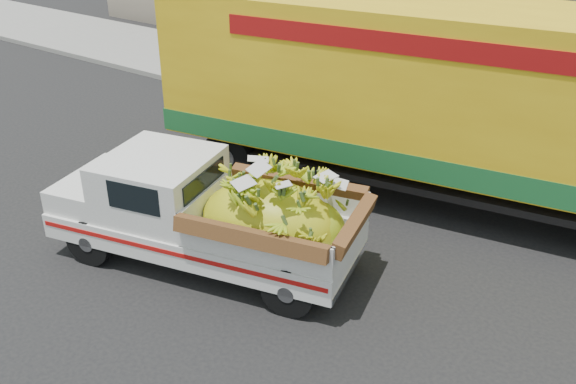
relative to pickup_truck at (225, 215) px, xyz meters
The scene contains 5 objects.
ground 1.16m from the pickup_truck, 54.51° to the left, with size 100.00×100.00×0.00m, color black.
curb 6.73m from the pickup_truck, 86.74° to the left, with size 60.00×0.25×0.15m, color gray.
sidewalk 8.81m from the pickup_truck, 87.52° to the left, with size 60.00×4.00×0.14m, color gray.
pickup_truck is the anchor object (origin of this frame).
semi_trailer 4.92m from the pickup_truck, 61.85° to the left, with size 12.07×4.33×3.80m.
Camera 1 is at (5.64, -7.21, 6.02)m, focal length 40.00 mm.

